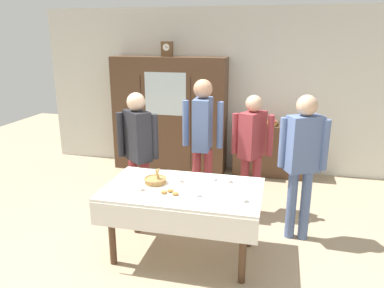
{
  "coord_description": "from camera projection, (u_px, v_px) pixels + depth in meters",
  "views": [
    {
      "loc": [
        0.9,
        -3.58,
        2.27
      ],
      "look_at": [
        0.0,
        0.2,
        1.12
      ],
      "focal_mm": 34.81,
      "sensor_mm": 36.0,
      "label": 1
    }
  ],
  "objects": [
    {
      "name": "pastry_plate",
      "position": [
        170.0,
        194.0,
        3.6
      ],
      "size": [
        0.28,
        0.28,
        0.05
      ],
      "color": "white",
      "rests_on": "dining_table"
    },
    {
      "name": "spoon_front_edge",
      "position": [
        140.0,
        180.0,
        3.98
      ],
      "size": [
        0.12,
        0.02,
        0.01
      ],
      "color": "silver",
      "rests_on": "dining_table"
    },
    {
      "name": "ground_plane",
      "position": [
        188.0,
        244.0,
        4.18
      ],
      "size": [
        12.0,
        12.0,
        0.0
      ],
      "primitive_type": "plane",
      "color": "tan",
      "rests_on": "ground"
    },
    {
      "name": "tea_cup_mid_left",
      "position": [
        227.0,
        180.0,
        3.9
      ],
      "size": [
        0.13,
        0.13,
        0.06
      ],
      "color": "white",
      "rests_on": "dining_table"
    },
    {
      "name": "bookshelf_low",
      "position": [
        270.0,
        150.0,
        6.13
      ],
      "size": [
        1.2,
        0.35,
        0.86
      ],
      "color": "#4C3321",
      "rests_on": "ground"
    },
    {
      "name": "tea_cup_near_right",
      "position": [
        242.0,
        199.0,
        3.45
      ],
      "size": [
        0.13,
        0.13,
        0.06
      ],
      "color": "white",
      "rests_on": "dining_table"
    },
    {
      "name": "person_by_cabinet",
      "position": [
        203.0,
        133.0,
        4.67
      ],
      "size": [
        0.52,
        0.36,
        1.75
      ],
      "color": "#933338",
      "rests_on": "ground"
    },
    {
      "name": "book_stack",
      "position": [
        272.0,
        123.0,
        6.0
      ],
      "size": [
        0.17,
        0.22,
        0.08
      ],
      "color": "#B29333",
      "rests_on": "bookshelf_low"
    },
    {
      "name": "bread_basket",
      "position": [
        155.0,
        180.0,
        3.89
      ],
      "size": [
        0.24,
        0.24,
        0.16
      ],
      "color": "#9E7542",
      "rests_on": "dining_table"
    },
    {
      "name": "mantel_clock",
      "position": [
        167.0,
        49.0,
        6.01
      ],
      "size": [
        0.18,
        0.11,
        0.24
      ],
      "color": "brown",
      "rests_on": "wall_cabinet"
    },
    {
      "name": "person_behind_table_left",
      "position": [
        303.0,
        154.0,
        4.04
      ],
      "size": [
        0.52,
        0.35,
        1.67
      ],
      "color": "slate",
      "rests_on": "ground"
    },
    {
      "name": "tea_cup_mid_right",
      "position": [
        196.0,
        194.0,
        3.57
      ],
      "size": [
        0.13,
        0.13,
        0.06
      ],
      "color": "white",
      "rests_on": "dining_table"
    },
    {
      "name": "back_wall",
      "position": [
        226.0,
        91.0,
        6.27
      ],
      "size": [
        6.4,
        0.1,
        2.7
      ],
      "primitive_type": "cube",
      "color": "silver",
      "rests_on": "ground"
    },
    {
      "name": "tea_cup_near_left",
      "position": [
        179.0,
        180.0,
        3.92
      ],
      "size": [
        0.13,
        0.13,
        0.06
      ],
      "color": "white",
      "rests_on": "dining_table"
    },
    {
      "name": "tea_cup_front_edge",
      "position": [
        139.0,
        188.0,
        3.7
      ],
      "size": [
        0.13,
        0.13,
        0.06
      ],
      "color": "white",
      "rests_on": "dining_table"
    },
    {
      "name": "person_beside_shelf",
      "position": [
        252.0,
        144.0,
        4.69
      ],
      "size": [
        0.52,
        0.41,
        1.56
      ],
      "color": "#933338",
      "rests_on": "ground"
    },
    {
      "name": "dining_table",
      "position": [
        182.0,
        199.0,
        3.78
      ],
      "size": [
        1.59,
        0.94,
        0.77
      ],
      "color": "#4C3321",
      "rests_on": "ground"
    },
    {
      "name": "spoon_back_edge",
      "position": [
        123.0,
        189.0,
        3.75
      ],
      "size": [
        0.12,
        0.02,
        0.01
      ],
      "color": "silver",
      "rests_on": "dining_table"
    },
    {
      "name": "tea_cup_center",
      "position": [
        212.0,
        178.0,
        3.96
      ],
      "size": [
        0.13,
        0.13,
        0.06
      ],
      "color": "white",
      "rests_on": "dining_table"
    },
    {
      "name": "person_behind_table_right",
      "position": [
        138.0,
        145.0,
        4.48
      ],
      "size": [
        0.52,
        0.39,
        1.62
      ],
      "color": "#933338",
      "rests_on": "ground"
    },
    {
      "name": "wall_cabinet",
      "position": [
        170.0,
        114.0,
        6.31
      ],
      "size": [
        1.91,
        0.46,
        1.92
      ],
      "color": "#4C3321",
      "rests_on": "ground"
    },
    {
      "name": "spoon_mid_left",
      "position": [
        206.0,
        188.0,
        3.78
      ],
      "size": [
        0.12,
        0.02,
        0.01
      ],
      "color": "silver",
      "rests_on": "dining_table"
    }
  ]
}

